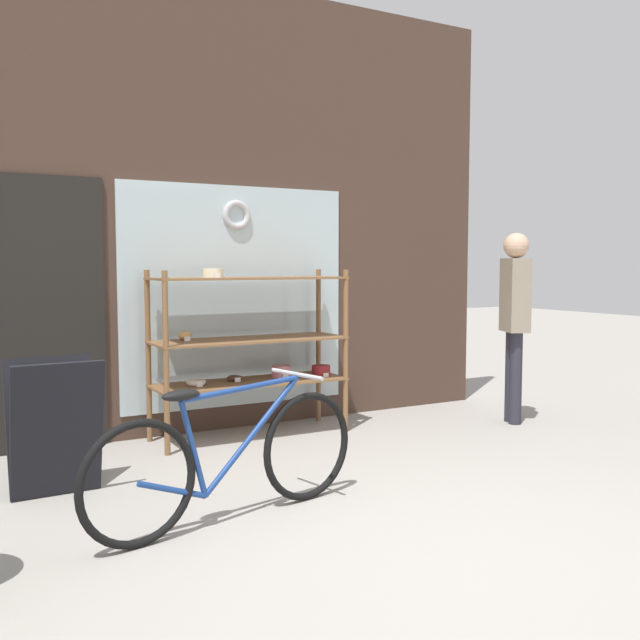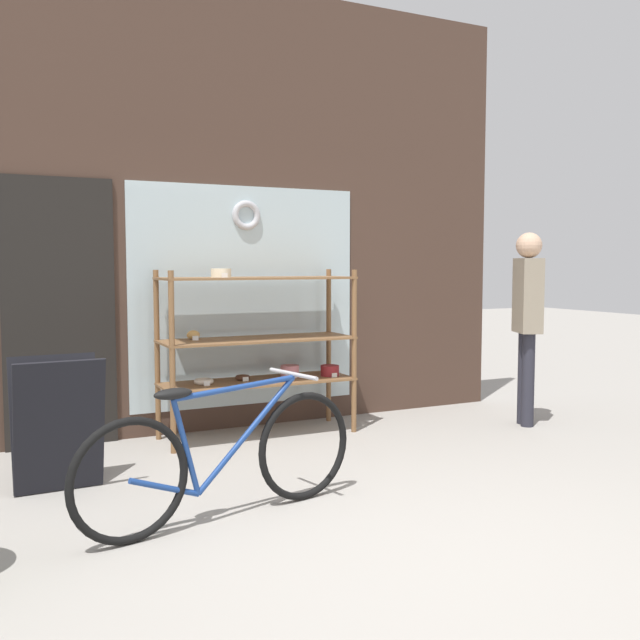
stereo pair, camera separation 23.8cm
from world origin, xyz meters
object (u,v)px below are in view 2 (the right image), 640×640
bicycle (223,458)px  display_case (259,339)px  sandwich_board (58,424)px  pedestrian (528,312)px

bicycle → display_case: bearing=50.7°
display_case → bicycle: bearing=-117.1°
display_case → bicycle: display_case is taller
display_case → bicycle: 2.03m
display_case → bicycle: (-0.90, -1.76, -0.45)m
display_case → sandwich_board: size_ratio=1.90×
sandwich_board → pedestrian: (3.94, 0.13, 0.58)m
display_case → pedestrian: pedestrian is taller
display_case → sandwich_board: display_case is taller
bicycle → sandwich_board: (-0.77, 0.95, 0.07)m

